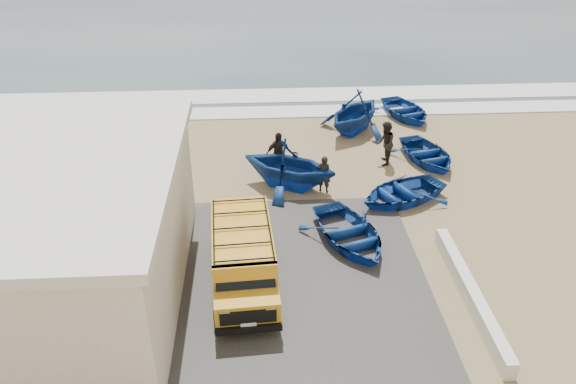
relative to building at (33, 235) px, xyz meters
name	(u,v)px	position (x,y,z in m)	size (l,w,h in m)	color
ground	(294,247)	(7.50, 2.00, -2.16)	(160.00, 160.00, 0.00)	#957D56
slab	(233,287)	(5.50, 0.00, -2.14)	(12.00, 10.00, 0.05)	#423F3C
surf_line	(278,112)	(7.50, 14.00, -2.13)	(180.00, 1.60, 0.06)	white
surf_wash	(277,95)	(7.50, 16.50, -2.14)	(180.00, 2.20, 0.04)	white
building	(33,235)	(0.00, 0.00, 0.00)	(8.40, 9.40, 4.30)	white
parapet	(470,293)	(12.50, -1.00, -1.89)	(0.35, 6.00, 0.55)	silver
van	(243,256)	(5.86, 0.15, -1.11)	(2.10, 4.69, 1.97)	gold
boat_near_left	(349,233)	(9.39, 2.13, -1.77)	(2.71, 3.79, 0.78)	navy
boat_near_right	(402,192)	(11.81, 4.82, -1.79)	(2.58, 3.62, 0.75)	navy
boat_mid_left	(289,164)	(7.58, 6.13, -1.15)	(3.32, 3.85, 2.03)	navy
boat_mid_right	(427,154)	(13.69, 8.02, -1.80)	(2.49, 3.49, 0.72)	navy
boat_far_left	(355,112)	(11.04, 11.38, -1.14)	(3.36, 3.89, 2.05)	navy
boat_far_right	(406,110)	(13.95, 12.99, -1.79)	(2.58, 3.61, 0.75)	navy
fisherman_front	(324,174)	(8.92, 5.69, -1.39)	(0.56, 0.37, 1.55)	black
fisherman_middle	(385,144)	(11.77, 7.91, -1.20)	(0.93, 0.73, 1.92)	black
fisherman_back	(278,153)	(7.21, 7.31, -1.24)	(1.08, 0.45, 1.84)	black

